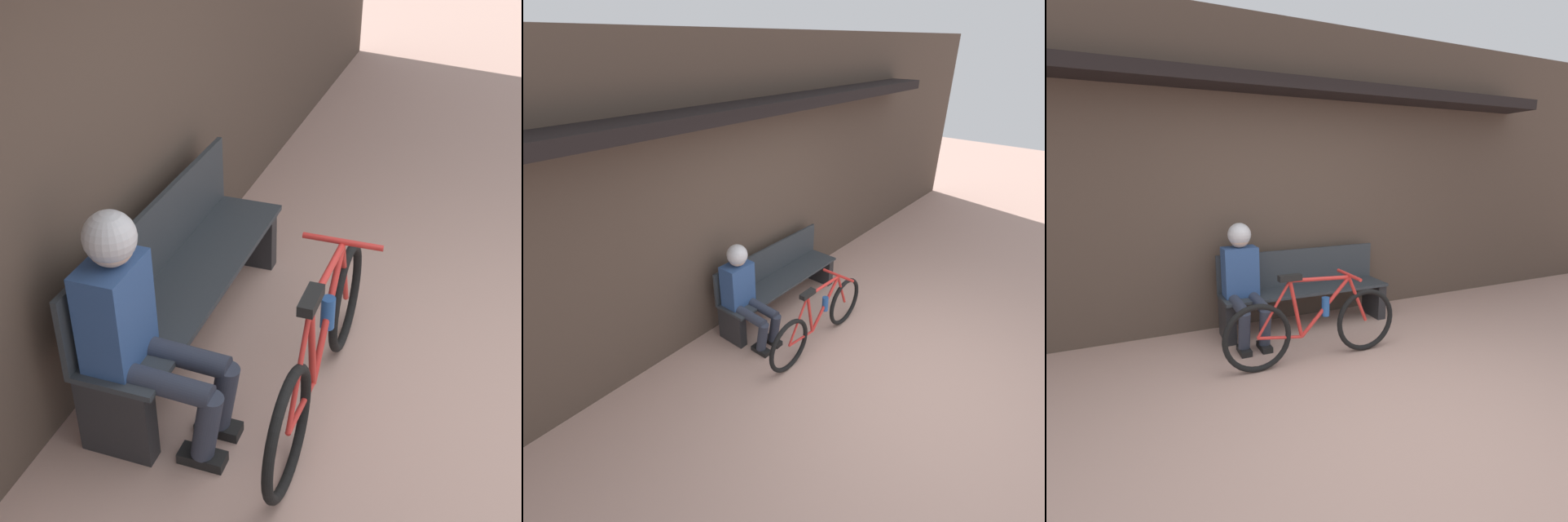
# 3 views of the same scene
# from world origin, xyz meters

# --- Properties ---
(ground_plane) EXTENTS (24.00, 24.00, 0.00)m
(ground_plane) POSITION_xyz_m (0.00, 0.00, 0.00)
(ground_plane) COLOR tan
(storefront_wall) EXTENTS (12.00, 0.56, 3.20)m
(storefront_wall) POSITION_xyz_m (0.00, 2.30, 1.66)
(storefront_wall) COLOR #4C3D33
(storefront_wall) RESTS_ON ground_plane
(park_bench_near) EXTENTS (1.85, 0.42, 0.83)m
(park_bench_near) POSITION_xyz_m (0.13, 1.96, 0.40)
(park_bench_near) COLOR #2D3338
(park_bench_near) RESTS_ON ground_plane
(bicycle) EXTENTS (1.66, 0.40, 0.82)m
(bicycle) POSITION_xyz_m (-0.14, 1.12, 0.34)
(bicycle) COLOR black
(bicycle) RESTS_ON ground_plane
(person_seated) EXTENTS (0.34, 0.65, 1.18)m
(person_seated) POSITION_xyz_m (-0.59, 1.84, 0.67)
(person_seated) COLOR #2D3342
(person_seated) RESTS_ON ground_plane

